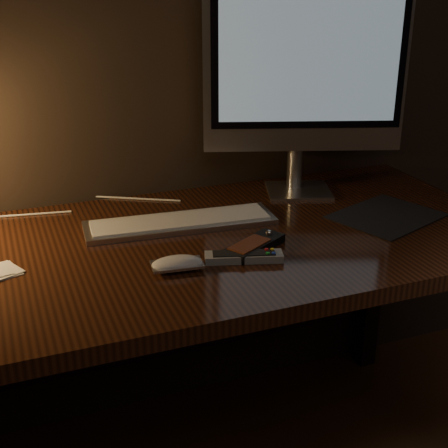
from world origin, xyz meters
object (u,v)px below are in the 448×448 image
object	(u,v)px
desk	(192,274)
media_remote	(254,245)
monitor	(305,72)
keyboard	(180,222)
tv_remote	(244,257)
mouse	(177,265)

from	to	relation	value
desk	media_remote	xyz separation A→B (m)	(0.10, -0.17, 0.14)
monitor	media_remote	bearing A→B (deg)	-112.81
keyboard	monitor	bearing A→B (deg)	20.77
keyboard	tv_remote	bearing A→B (deg)	-69.78
keyboard	media_remote	xyz separation A→B (m)	(0.12, -0.21, 0.00)
desk	mouse	xyz separation A→B (m)	(-0.10, -0.21, 0.14)
keyboard	tv_remote	world-z (taller)	tv_remote
media_remote	tv_remote	size ratio (longest dim) A/B	0.97
keyboard	tv_remote	distance (m)	0.26
monitor	media_remote	xyz separation A→B (m)	(-0.29, -0.33, -0.34)
desk	keyboard	xyz separation A→B (m)	(-0.02, 0.04, 0.14)
tv_remote	keyboard	bearing A→B (deg)	122.62
tv_remote	media_remote	bearing A→B (deg)	61.56
mouse	tv_remote	bearing A→B (deg)	2.46
monitor	mouse	distance (m)	0.70
monitor	media_remote	size ratio (longest dim) A/B	3.35
mouse	tv_remote	size ratio (longest dim) A/B	0.62
keyboard	media_remote	distance (m)	0.24
desk	keyboard	size ratio (longest dim) A/B	3.26
keyboard	media_remote	size ratio (longest dim) A/B	2.77
tv_remote	desk	bearing A→B (deg)	120.87
monitor	keyboard	xyz separation A→B (m)	(-0.41, -0.12, -0.34)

